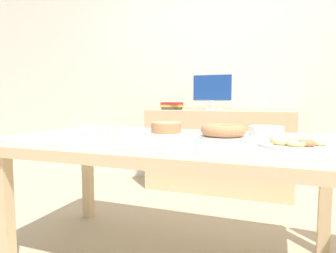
{
  "coord_description": "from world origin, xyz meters",
  "views": [
    {
      "loc": [
        0.58,
        -1.64,
        0.98
      ],
      "look_at": [
        -0.02,
        -0.01,
        0.82
      ],
      "focal_mm": 32.0,
      "sensor_mm": 36.0,
      "label": 1
    }
  ],
  "objects_px": {
    "plate_stack": "(266,130)",
    "tealight_near_cakes": "(116,133)",
    "tealight_left_edge": "(98,135)",
    "pastry_platter": "(296,144)",
    "tealight_right_edge": "(83,137)",
    "book_stack": "(172,106)",
    "computer_monitor": "(212,92)",
    "cake_golden_bundt": "(223,131)",
    "tealight_centre": "(114,138)",
    "cake_chocolate_round": "(166,129)",
    "tealight_near_front": "(108,136)"
  },
  "relations": [
    {
      "from": "cake_chocolate_round",
      "to": "tealight_centre",
      "type": "bearing_deg",
      "value": -120.14
    },
    {
      "from": "computer_monitor",
      "to": "plate_stack",
      "type": "bearing_deg",
      "value": -63.24
    },
    {
      "from": "tealight_centre",
      "to": "tealight_right_edge",
      "type": "xyz_separation_m",
      "value": [
        -0.18,
        -0.03,
        0.0
      ]
    },
    {
      "from": "tealight_left_edge",
      "to": "pastry_platter",
      "type": "bearing_deg",
      "value": -0.06
    },
    {
      "from": "tealight_near_front",
      "to": "tealight_right_edge",
      "type": "bearing_deg",
      "value": -137.33
    },
    {
      "from": "plate_stack",
      "to": "tealight_near_cakes",
      "type": "height_order",
      "value": "plate_stack"
    },
    {
      "from": "cake_golden_bundt",
      "to": "tealight_centre",
      "type": "relative_size",
      "value": 6.58
    },
    {
      "from": "tealight_left_edge",
      "to": "plate_stack",
      "type": "bearing_deg",
      "value": 26.54
    },
    {
      "from": "computer_monitor",
      "to": "tealight_left_edge",
      "type": "bearing_deg",
      "value": -101.62
    },
    {
      "from": "cake_chocolate_round",
      "to": "tealight_centre",
      "type": "height_order",
      "value": "cake_chocolate_round"
    },
    {
      "from": "cake_chocolate_round",
      "to": "tealight_centre",
      "type": "xyz_separation_m",
      "value": [
        -0.19,
        -0.32,
        -0.02
      ]
    },
    {
      "from": "plate_stack",
      "to": "tealight_near_cakes",
      "type": "xyz_separation_m",
      "value": [
        -0.86,
        -0.36,
        -0.01
      ]
    },
    {
      "from": "computer_monitor",
      "to": "cake_chocolate_round",
      "type": "distance_m",
      "value": 1.41
    },
    {
      "from": "pastry_platter",
      "to": "tealight_near_cakes",
      "type": "relative_size",
      "value": 8.48
    },
    {
      "from": "book_stack",
      "to": "tealight_near_front",
      "type": "bearing_deg",
      "value": -83.38
    },
    {
      "from": "plate_stack",
      "to": "tealight_left_edge",
      "type": "relative_size",
      "value": 5.25
    },
    {
      "from": "book_stack",
      "to": "cake_golden_bundt",
      "type": "height_order",
      "value": "book_stack"
    },
    {
      "from": "book_stack",
      "to": "tealight_centre",
      "type": "height_order",
      "value": "book_stack"
    },
    {
      "from": "cake_golden_bundt",
      "to": "pastry_platter",
      "type": "relative_size",
      "value": 0.78
    },
    {
      "from": "tealight_right_edge",
      "to": "tealight_near_cakes",
      "type": "bearing_deg",
      "value": 68.04
    },
    {
      "from": "computer_monitor",
      "to": "book_stack",
      "type": "bearing_deg",
      "value": 179.82
    },
    {
      "from": "book_stack",
      "to": "pastry_platter",
      "type": "relative_size",
      "value": 0.74
    },
    {
      "from": "pastry_platter",
      "to": "tealight_centre",
      "type": "bearing_deg",
      "value": -174.82
    },
    {
      "from": "cake_chocolate_round",
      "to": "pastry_platter",
      "type": "relative_size",
      "value": 0.78
    },
    {
      "from": "tealight_centre",
      "to": "tealight_near_front",
      "type": "xyz_separation_m",
      "value": [
        -0.08,
        0.07,
        0.0
      ]
    },
    {
      "from": "tealight_near_front",
      "to": "tealight_centre",
      "type": "bearing_deg",
      "value": -40.67
    },
    {
      "from": "book_stack",
      "to": "pastry_platter",
      "type": "height_order",
      "value": "book_stack"
    },
    {
      "from": "pastry_platter",
      "to": "tealight_centre",
      "type": "height_order",
      "value": "pastry_platter"
    },
    {
      "from": "cake_chocolate_round",
      "to": "plate_stack",
      "type": "bearing_deg",
      "value": 21.15
    },
    {
      "from": "pastry_platter",
      "to": "tealight_left_edge",
      "type": "bearing_deg",
      "value": 179.94
    },
    {
      "from": "book_stack",
      "to": "plate_stack",
      "type": "bearing_deg",
      "value": -48.39
    },
    {
      "from": "tealight_centre",
      "to": "tealight_right_edge",
      "type": "distance_m",
      "value": 0.18
    },
    {
      "from": "cake_golden_bundt",
      "to": "tealight_near_cakes",
      "type": "xyz_separation_m",
      "value": [
        -0.64,
        -0.09,
        -0.03
      ]
    },
    {
      "from": "plate_stack",
      "to": "tealight_right_edge",
      "type": "xyz_separation_m",
      "value": [
        -0.95,
        -0.57,
        -0.01
      ]
    },
    {
      "from": "computer_monitor",
      "to": "book_stack",
      "type": "relative_size",
      "value": 1.68
    },
    {
      "from": "book_stack",
      "to": "tealight_near_front",
      "type": "height_order",
      "value": "book_stack"
    },
    {
      "from": "tealight_right_edge",
      "to": "plate_stack",
      "type": "bearing_deg",
      "value": 31.1
    },
    {
      "from": "book_stack",
      "to": "tealight_near_cakes",
      "type": "height_order",
      "value": "book_stack"
    },
    {
      "from": "plate_stack",
      "to": "tealight_centre",
      "type": "height_order",
      "value": "plate_stack"
    },
    {
      "from": "cake_chocolate_round",
      "to": "tealight_near_front",
      "type": "relative_size",
      "value": 6.65
    },
    {
      "from": "pastry_platter",
      "to": "tealight_near_front",
      "type": "height_order",
      "value": "pastry_platter"
    },
    {
      "from": "cake_golden_bundt",
      "to": "computer_monitor",
      "type": "bearing_deg",
      "value": 104.25
    },
    {
      "from": "cake_chocolate_round",
      "to": "tealight_near_front",
      "type": "xyz_separation_m",
      "value": [
        -0.26,
        -0.25,
        -0.02
      ]
    },
    {
      "from": "plate_stack",
      "to": "tealight_left_edge",
      "type": "bearing_deg",
      "value": -153.46
    },
    {
      "from": "tealight_right_edge",
      "to": "book_stack",
      "type": "bearing_deg",
      "value": 92.96
    },
    {
      "from": "tealight_centre",
      "to": "tealight_near_front",
      "type": "distance_m",
      "value": 0.1
    },
    {
      "from": "cake_golden_bundt",
      "to": "pastry_platter",
      "type": "height_order",
      "value": "cake_golden_bundt"
    },
    {
      "from": "cake_chocolate_round",
      "to": "tealight_left_edge",
      "type": "xyz_separation_m",
      "value": [
        -0.34,
        -0.24,
        -0.02
      ]
    },
    {
      "from": "computer_monitor",
      "to": "tealight_left_edge",
      "type": "distance_m",
      "value": 1.68
    },
    {
      "from": "computer_monitor",
      "to": "cake_chocolate_round",
      "type": "bearing_deg",
      "value": -89.8
    }
  ]
}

